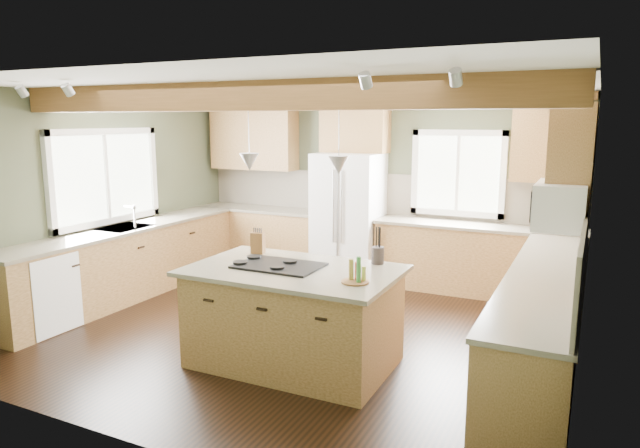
% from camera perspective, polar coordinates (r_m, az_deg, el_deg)
% --- Properties ---
extents(floor, '(5.60, 5.60, 0.00)m').
position_cam_1_polar(floor, '(6.37, -2.33, -10.40)').
color(floor, black).
rests_on(floor, ground).
extents(ceiling, '(5.60, 5.60, 0.00)m').
position_cam_1_polar(ceiling, '(5.97, -2.52, 13.63)').
color(ceiling, silver).
rests_on(ceiling, wall_back).
extents(wall_back, '(5.60, 0.00, 5.60)m').
position_cam_1_polar(wall_back, '(8.30, 5.82, 3.69)').
color(wall_back, '#464B35').
rests_on(wall_back, ground).
extents(wall_left, '(0.00, 5.00, 5.00)m').
position_cam_1_polar(wall_left, '(7.76, -20.96, 2.58)').
color(wall_left, '#464B35').
rests_on(wall_left, ground).
extents(wall_right, '(0.00, 5.00, 5.00)m').
position_cam_1_polar(wall_right, '(5.33, 25.13, -1.01)').
color(wall_right, '#464B35').
rests_on(wall_right, ground).
extents(ceiling_beam, '(5.55, 0.26, 0.26)m').
position_cam_1_polar(ceiling_beam, '(5.27, -6.75, 12.58)').
color(ceiling_beam, brown).
rests_on(ceiling_beam, ceiling).
extents(soffit_trim, '(5.55, 0.20, 0.10)m').
position_cam_1_polar(soffit_trim, '(8.15, 5.74, 12.30)').
color(soffit_trim, brown).
rests_on(soffit_trim, ceiling).
extents(backsplash_back, '(5.58, 0.03, 0.58)m').
position_cam_1_polar(backsplash_back, '(8.30, 5.78, 3.06)').
color(backsplash_back, brown).
rests_on(backsplash_back, wall_back).
extents(backsplash_right, '(0.03, 3.70, 0.58)m').
position_cam_1_polar(backsplash_right, '(5.39, 24.91, -1.84)').
color(backsplash_right, brown).
rests_on(backsplash_right, wall_right).
extents(base_cab_back_left, '(2.02, 0.60, 0.88)m').
position_cam_1_polar(base_cab_back_left, '(8.95, -5.77, -1.40)').
color(base_cab_back_left, brown).
rests_on(base_cab_back_left, floor).
extents(counter_back_left, '(2.06, 0.64, 0.04)m').
position_cam_1_polar(counter_back_left, '(8.87, -5.83, 1.51)').
color(counter_back_left, '#514A3B').
rests_on(counter_back_left, base_cab_back_left).
extents(base_cab_back_right, '(2.62, 0.60, 0.88)m').
position_cam_1_polar(base_cab_back_right, '(7.78, 15.30, -3.53)').
color(base_cab_back_right, brown).
rests_on(base_cab_back_right, floor).
extents(counter_back_right, '(2.66, 0.64, 0.04)m').
position_cam_1_polar(counter_back_right, '(7.68, 15.46, -0.20)').
color(counter_back_right, '#514A3B').
rests_on(counter_back_right, base_cab_back_right).
extents(base_cab_left, '(0.60, 3.70, 0.88)m').
position_cam_1_polar(base_cab_left, '(7.73, -18.75, -3.80)').
color(base_cab_left, brown).
rests_on(base_cab_left, floor).
extents(counter_left, '(0.64, 3.74, 0.04)m').
position_cam_1_polar(counter_left, '(7.64, -18.95, -0.45)').
color(counter_left, '#514A3B').
rests_on(counter_left, base_cab_left).
extents(base_cab_right, '(0.60, 3.70, 0.88)m').
position_cam_1_polar(base_cab_right, '(5.61, 21.36, -9.32)').
color(base_cab_right, brown).
rests_on(base_cab_right, floor).
extents(counter_right, '(0.64, 3.74, 0.04)m').
position_cam_1_polar(counter_right, '(5.47, 21.68, -4.77)').
color(counter_right, '#514A3B').
rests_on(counter_right, base_cab_right).
extents(upper_cab_back_left, '(1.40, 0.35, 0.90)m').
position_cam_1_polar(upper_cab_back_left, '(8.98, -6.63, 8.34)').
color(upper_cab_back_left, brown).
rests_on(upper_cab_back_left, wall_back).
extents(upper_cab_over_fridge, '(0.96, 0.35, 0.70)m').
position_cam_1_polar(upper_cab_over_fridge, '(8.19, 3.51, 9.59)').
color(upper_cab_over_fridge, brown).
rests_on(upper_cab_over_fridge, wall_back).
extents(upper_cab_right, '(0.35, 2.20, 0.90)m').
position_cam_1_polar(upper_cab_right, '(6.15, 24.14, 6.59)').
color(upper_cab_right, brown).
rests_on(upper_cab_right, wall_right).
extents(upper_cab_back_corner, '(0.90, 0.35, 0.90)m').
position_cam_1_polar(upper_cab_back_corner, '(7.59, 22.09, 7.29)').
color(upper_cab_back_corner, brown).
rests_on(upper_cab_back_corner, wall_back).
extents(window_left, '(0.04, 1.60, 1.05)m').
position_cam_1_polar(window_left, '(7.75, -20.71, 4.45)').
color(window_left, white).
rests_on(window_left, wall_left).
extents(window_back, '(1.10, 0.04, 1.00)m').
position_cam_1_polar(window_back, '(7.93, 13.65, 4.96)').
color(window_back, white).
rests_on(window_back, wall_back).
extents(sink, '(0.50, 0.65, 0.03)m').
position_cam_1_polar(sink, '(7.64, -18.95, -0.41)').
color(sink, '#262628').
rests_on(sink, counter_left).
extents(faucet, '(0.02, 0.02, 0.28)m').
position_cam_1_polar(faucet, '(7.49, -18.04, 0.56)').
color(faucet, '#B2B2B7').
rests_on(faucet, sink).
extents(dishwasher, '(0.60, 0.60, 0.84)m').
position_cam_1_polar(dishwasher, '(6.90, -26.29, -6.10)').
color(dishwasher, white).
rests_on(dishwasher, floor).
extents(oven, '(0.60, 0.72, 0.84)m').
position_cam_1_polar(oven, '(4.40, 19.72, -14.84)').
color(oven, white).
rests_on(oven, floor).
extents(microwave, '(0.40, 0.70, 0.38)m').
position_cam_1_polar(microwave, '(5.25, 22.94, 1.77)').
color(microwave, white).
rests_on(microwave, wall_right).
extents(pendant_left, '(0.18, 0.18, 0.16)m').
position_cam_1_polar(pendant_left, '(5.31, -7.08, 6.19)').
color(pendant_left, '#B2B2B7').
rests_on(pendant_left, ceiling).
extents(pendant_right, '(0.18, 0.18, 0.16)m').
position_cam_1_polar(pendant_right, '(4.88, 1.88, 5.90)').
color(pendant_right, '#B2B2B7').
rests_on(pendant_right, ceiling).
extents(refrigerator, '(0.90, 0.74, 1.80)m').
position_cam_1_polar(refrigerator, '(8.12, 2.86, 0.72)').
color(refrigerator, silver).
rests_on(refrigerator, floor).
extents(island, '(1.80, 1.11, 0.88)m').
position_cam_1_polar(island, '(5.38, -2.65, -9.40)').
color(island, olive).
rests_on(island, floor).
extents(island_top, '(1.92, 1.23, 0.04)m').
position_cam_1_polar(island_top, '(5.24, -2.69, -4.67)').
color(island_top, '#514A3B').
rests_on(island_top, island).
extents(cooktop, '(0.78, 0.52, 0.02)m').
position_cam_1_polar(cooktop, '(5.31, -4.12, -4.17)').
color(cooktop, black).
rests_on(cooktop, island_top).
extents(knife_block, '(0.15, 0.12, 0.22)m').
position_cam_1_polar(knife_block, '(5.83, -6.24, -1.88)').
color(knife_block, brown).
rests_on(knife_block, island_top).
extents(utensil_crock, '(0.15, 0.15, 0.16)m').
position_cam_1_polar(utensil_crock, '(5.41, 5.79, -3.14)').
color(utensil_crock, '#36302B').
rests_on(utensil_crock, island_top).
extents(bottle_tray, '(0.25, 0.25, 0.22)m').
position_cam_1_polar(bottle_tray, '(4.77, 3.54, -4.62)').
color(bottle_tray, brown).
rests_on(bottle_tray, island_top).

